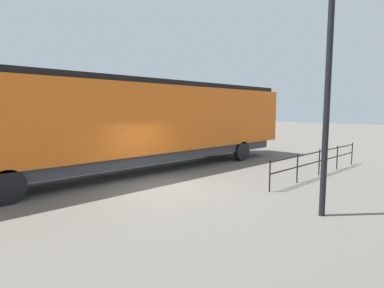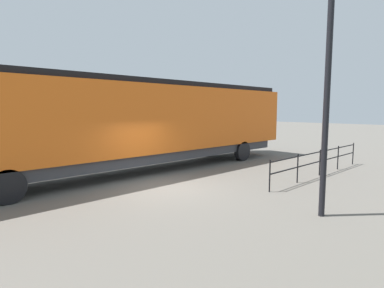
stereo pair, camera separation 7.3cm
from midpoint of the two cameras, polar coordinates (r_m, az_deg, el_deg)
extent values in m
plane|color=#666059|center=(11.67, -4.55, -8.11)|extent=(120.00, 120.00, 0.00)
cube|color=orange|center=(14.59, -9.06, 4.66)|extent=(2.94, 18.56, 3.00)
cube|color=black|center=(20.29, 9.98, 3.82)|extent=(2.82, 2.49, 2.10)
cube|color=black|center=(14.64, -9.18, 11.01)|extent=(2.64, 17.82, 0.24)
cube|color=#38383D|center=(14.74, -8.95, -2.06)|extent=(2.64, 17.07, 0.45)
cylinder|color=black|center=(19.64, 3.16, -0.56)|extent=(0.30, 1.10, 1.10)
cylinder|color=black|center=(17.96, 9.32, -1.29)|extent=(0.30, 1.10, 1.10)
cylinder|color=black|center=(11.18, -30.69, -6.74)|extent=(0.30, 1.10, 1.10)
cylinder|color=black|center=(9.04, 23.79, 9.45)|extent=(0.16, 0.16, 6.97)
cube|color=black|center=(14.81, 22.62, -1.31)|extent=(0.04, 8.08, 0.04)
cube|color=black|center=(14.87, 22.55, -2.94)|extent=(0.04, 8.08, 0.04)
cylinder|color=black|center=(11.35, 14.26, -5.71)|extent=(0.05, 0.05, 1.16)
cylinder|color=black|center=(13.08, 18.97, -4.27)|extent=(0.05, 0.05, 1.16)
cylinder|color=black|center=(14.88, 22.54, -3.16)|extent=(0.05, 0.05, 1.16)
cylinder|color=black|center=(16.73, 25.33, -2.28)|extent=(0.05, 0.05, 1.16)
cylinder|color=black|center=(18.62, 27.56, -1.57)|extent=(0.05, 0.05, 1.16)
camera|label=1|loc=(0.04, -89.82, 0.02)|focal=29.06mm
camera|label=2|loc=(0.04, 90.18, -0.02)|focal=29.06mm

